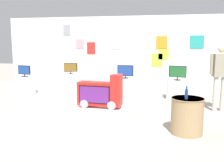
# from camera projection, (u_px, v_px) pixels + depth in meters

# --- Properties ---
(ground_plane) EXTENTS (30.00, 30.00, 0.00)m
(ground_plane) POSITION_uv_depth(u_px,v_px,m) (95.00, 120.00, 5.80)
(ground_plane) COLOR #9E998E
(back_wall_display) EXTENTS (10.49, 0.13, 2.89)m
(back_wall_display) POSITION_uv_depth(u_px,v_px,m) (126.00, 51.00, 10.54)
(back_wall_display) COLOR silver
(back_wall_display) RESTS_ON ground
(main_display_pedestal) EXTENTS (1.79, 1.79, 0.30)m
(main_display_pedestal) POSITION_uv_depth(u_px,v_px,m) (100.00, 114.00, 5.79)
(main_display_pedestal) COLOR silver
(main_display_pedestal) RESTS_ON ground
(novelty_firetruck_tv) EXTENTS (1.02, 0.43, 0.77)m
(novelty_firetruck_tv) POSITION_uv_depth(u_px,v_px,m) (101.00, 94.00, 5.71)
(novelty_firetruck_tv) COLOR gray
(novelty_firetruck_tv) RESTS_ON main_display_pedestal
(display_pedestal_left_rear) EXTENTS (0.79, 0.79, 0.62)m
(display_pedestal_left_rear) POSITION_uv_depth(u_px,v_px,m) (125.00, 87.00, 8.35)
(display_pedestal_left_rear) COLOR silver
(display_pedestal_left_rear) RESTS_ON ground
(tv_on_left_rear) EXTENTS (0.53, 0.19, 0.44)m
(tv_on_left_rear) POSITION_uv_depth(u_px,v_px,m) (125.00, 71.00, 8.26)
(tv_on_left_rear) COLOR black
(tv_on_left_rear) RESTS_ON display_pedestal_left_rear
(display_pedestal_center_rear) EXTENTS (0.74, 0.74, 0.62)m
(display_pedestal_center_rear) POSITION_uv_depth(u_px,v_px,m) (25.00, 85.00, 8.77)
(display_pedestal_center_rear) COLOR silver
(display_pedestal_center_rear) RESTS_ON ground
(tv_on_center_rear) EXTENTS (0.49, 0.21, 0.39)m
(tv_on_center_rear) POSITION_uv_depth(u_px,v_px,m) (24.00, 71.00, 8.69)
(tv_on_center_rear) COLOR black
(tv_on_center_rear) RESTS_ON display_pedestal_center_rear
(display_pedestal_right_rear) EXTENTS (0.84, 0.84, 0.62)m
(display_pedestal_right_rear) POSITION_uv_depth(u_px,v_px,m) (71.00, 82.00, 9.55)
(display_pedestal_right_rear) COLOR silver
(display_pedestal_right_rear) RESTS_ON ground
(tv_on_right_rear) EXTENTS (0.49, 0.21, 0.42)m
(tv_on_right_rear) POSITION_uv_depth(u_px,v_px,m) (71.00, 68.00, 9.47)
(tv_on_right_rear) COLOR black
(tv_on_right_rear) RESTS_ON display_pedestal_right_rear
(display_pedestal_far_right) EXTENTS (0.67, 0.67, 0.62)m
(display_pedestal_far_right) POSITION_uv_depth(u_px,v_px,m) (177.00, 90.00, 7.90)
(display_pedestal_far_right) COLOR silver
(display_pedestal_far_right) RESTS_ON ground
(tv_on_far_right) EXTENTS (0.53, 0.21, 0.46)m
(tv_on_far_right) POSITION_uv_depth(u_px,v_px,m) (178.00, 72.00, 7.82)
(tv_on_far_right) COLOR black
(tv_on_far_right) RESTS_ON display_pedestal_far_right
(side_table_round) EXTENTS (0.63, 0.63, 0.71)m
(side_table_round) POSITION_uv_depth(u_px,v_px,m) (187.00, 115.00, 4.87)
(side_table_round) COLOR #9E7F56
(side_table_round) RESTS_ON ground
(bottle_on_side_table) EXTENTS (0.06, 0.06, 0.25)m
(bottle_on_side_table) POSITION_uv_depth(u_px,v_px,m) (186.00, 94.00, 4.70)
(bottle_on_side_table) COLOR navy
(bottle_on_side_table) RESTS_ON side_table_round
(shopper_browsing_near_truck) EXTENTS (0.55, 0.28, 1.72)m
(shopper_browsing_near_truck) POSITION_uv_depth(u_px,v_px,m) (220.00, 73.00, 6.43)
(shopper_browsing_near_truck) COLOR #B2ADA3
(shopper_browsing_near_truck) RESTS_ON ground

